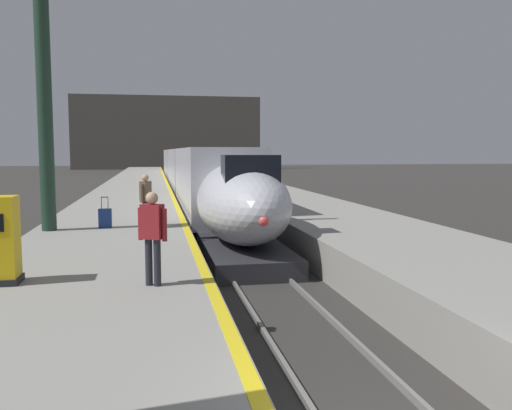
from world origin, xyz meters
name	(u,v)px	position (x,y,z in m)	size (l,w,h in m)	color
platform_left	(129,206)	(-4.05, 24.75, 0.53)	(4.80, 110.00, 1.05)	gray
platform_right	(278,204)	(4.05, 24.75, 0.53)	(4.80, 110.00, 1.05)	gray
platform_left_safety_stripe	(172,196)	(-1.77, 24.75, 1.05)	(0.20, 107.80, 0.01)	yellow
rail_main_left	(188,209)	(-0.75, 27.50, 0.06)	(0.08, 110.00, 0.12)	slate
rail_main_right	(214,208)	(0.75, 27.50, 0.06)	(0.08, 110.00, 0.12)	slate
highspeed_train_main	(191,171)	(0.00, 36.55, 1.95)	(2.92, 57.12, 3.60)	silver
station_column_mid	(42,45)	(-5.90, 12.56, 6.58)	(4.00, 0.68, 9.19)	#1E3828
passenger_near_edge	(146,197)	(-3.00, 12.57, 2.04)	(0.38, 0.50, 1.69)	#23232D
passenger_mid_platform	(152,231)	(-2.78, 5.03, 2.04)	(0.51, 0.38, 1.69)	#23232D
rolling_suitcase	(105,218)	(-4.27, 12.84, 1.35)	(0.40, 0.22, 0.98)	navy
terminus_back_wall	(168,133)	(0.00, 102.00, 7.00)	(36.00, 2.00, 14.00)	#4C4742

